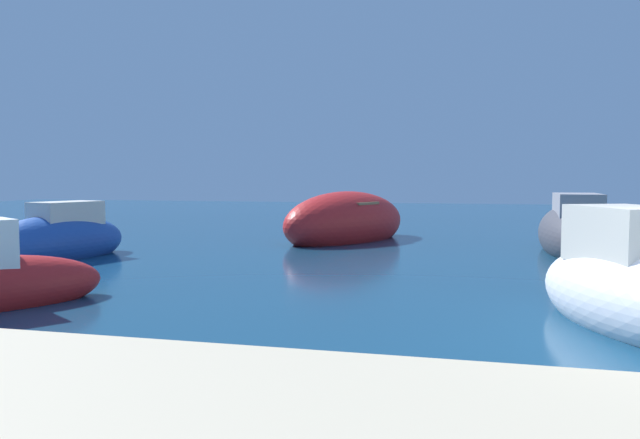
{
  "coord_description": "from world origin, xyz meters",
  "views": [
    {
      "loc": [
        -2.83,
        -7.16,
        2.01
      ],
      "look_at": [
        -6.68,
        8.37,
        0.9
      ],
      "focal_mm": 35.0,
      "sensor_mm": 36.0,
      "label": 1
    }
  ],
  "objects_px": {
    "moored_boat_2": "(638,292)",
    "moored_boat_4": "(57,240)",
    "moored_boat_7": "(346,223)",
    "moored_boat_6": "(585,227)",
    "moored_boat_1": "(575,233)"
  },
  "relations": [
    {
      "from": "moored_boat_2",
      "to": "moored_boat_6",
      "type": "bearing_deg",
      "value": 150.82
    },
    {
      "from": "moored_boat_2",
      "to": "moored_boat_4",
      "type": "relative_size",
      "value": 1.01
    },
    {
      "from": "moored_boat_4",
      "to": "moored_boat_6",
      "type": "xyz_separation_m",
      "value": [
        13.67,
        9.74,
        -0.19
      ]
    },
    {
      "from": "moored_boat_6",
      "to": "moored_boat_7",
      "type": "xyz_separation_m",
      "value": [
        -7.63,
        -3.85,
        0.29
      ]
    },
    {
      "from": "moored_boat_2",
      "to": "moored_boat_4",
      "type": "xyz_separation_m",
      "value": [
        -12.05,
        4.36,
        -0.04
      ]
    },
    {
      "from": "moored_boat_4",
      "to": "moored_boat_7",
      "type": "xyz_separation_m",
      "value": [
        6.04,
        5.89,
        0.1
      ]
    },
    {
      "from": "moored_boat_1",
      "to": "moored_boat_4",
      "type": "xyz_separation_m",
      "value": [
        -12.56,
        -4.47,
        -0.06
      ]
    },
    {
      "from": "moored_boat_2",
      "to": "moored_boat_4",
      "type": "height_order",
      "value": "moored_boat_2"
    },
    {
      "from": "moored_boat_6",
      "to": "moored_boat_1",
      "type": "bearing_deg",
      "value": -63.04
    },
    {
      "from": "moored_boat_1",
      "to": "moored_boat_2",
      "type": "bearing_deg",
      "value": 177.89
    },
    {
      "from": "moored_boat_6",
      "to": "moored_boat_4",
      "type": "bearing_deg",
      "value": -105.67
    },
    {
      "from": "moored_boat_2",
      "to": "moored_boat_6",
      "type": "height_order",
      "value": "moored_boat_2"
    },
    {
      "from": "moored_boat_2",
      "to": "moored_boat_6",
      "type": "relative_size",
      "value": 1.42
    },
    {
      "from": "moored_boat_1",
      "to": "moored_boat_4",
      "type": "relative_size",
      "value": 1.37
    },
    {
      "from": "moored_boat_2",
      "to": "moored_boat_4",
      "type": "distance_m",
      "value": 12.81
    }
  ]
}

